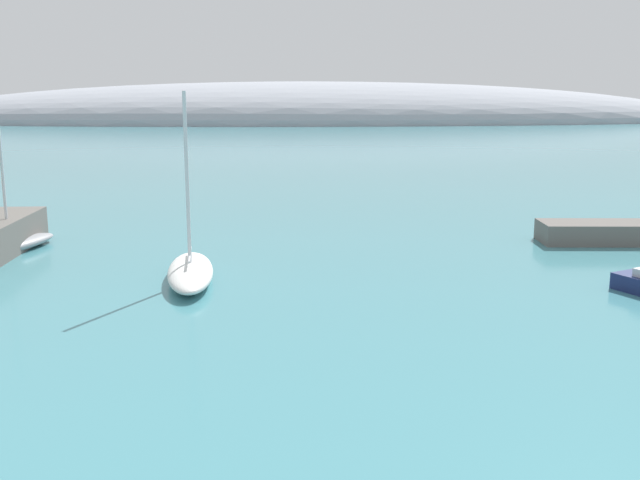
{
  "coord_description": "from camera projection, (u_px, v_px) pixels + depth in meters",
  "views": [
    {
      "loc": [
        -4.82,
        -9.57,
        9.76
      ],
      "look_at": [
        -2.92,
        27.09,
        2.24
      ],
      "focal_mm": 40.93,
      "sensor_mm": 36.0,
      "label": 1
    }
  ],
  "objects": [
    {
      "name": "distant_ridge",
      "position": [
        309.0,
        121.0,
        240.19
      ],
      "size": [
        265.37,
        77.23,
        25.66
      ],
      "primitive_type": "ellipsoid",
      "color": "#999EA8",
      "rests_on": "ground"
    },
    {
      "name": "sailboat_white_near_shore",
      "position": [
        190.0,
        270.0,
        37.98
      ],
      "size": [
        3.17,
        8.55,
        9.77
      ],
      "rotation": [
        0.0,
        0.0,
        4.81
      ],
      "color": "white",
      "rests_on": "water"
    },
    {
      "name": "sailboat_grey_mid_mooring",
      "position": [
        9.0,
        245.0,
        44.75
      ],
      "size": [
        4.88,
        8.09,
        8.53
      ],
      "rotation": [
        0.0,
        0.0,
        4.34
      ],
      "color": "gray",
      "rests_on": "water"
    }
  ]
}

